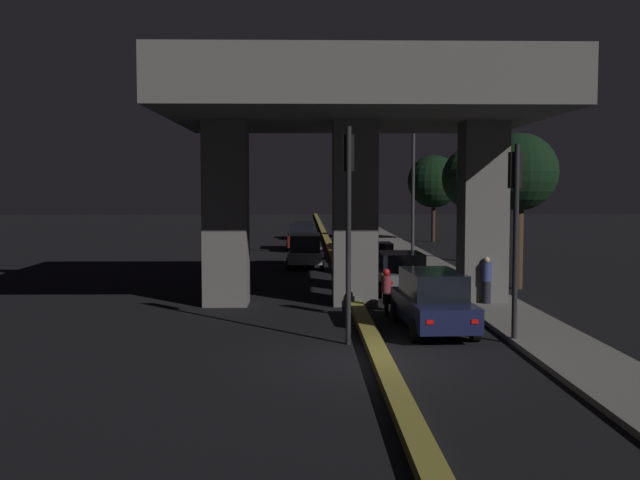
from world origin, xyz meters
TOP-DOWN VIEW (x-y plane):
  - ground_plane at (0.00, 0.00)m, footprint 200.00×200.00m
  - median_divider at (0.00, 35.00)m, footprint 0.46×126.00m
  - sidewalk_right at (4.77, 28.00)m, footprint 2.22×126.00m
  - elevated_overpass at (0.00, 8.92)m, footprint 12.71×11.08m
  - traffic_light_left_of_median at (-0.63, 2.14)m, footprint 0.30×0.49m
  - traffic_light_right_of_median at (3.76, 2.14)m, footprint 0.30×0.49m
  - street_lamp at (3.73, 22.93)m, footprint 2.67×0.32m
  - car_dark_blue_lead at (1.90, 3.82)m, footprint 2.01×4.74m
  - car_grey_second at (2.02, 11.87)m, footprint 2.04×4.09m
  - car_silver_third at (1.69, 18.55)m, footprint 1.89×4.18m
  - car_white_fourth at (1.62, 25.53)m, footprint 2.13×4.75m
  - car_grey_fifth at (1.71, 32.32)m, footprint 1.91×4.83m
  - car_silver_lead_oncoming at (-1.70, 21.40)m, footprint 1.96×4.30m
  - car_dark_red_second_oncoming at (-1.94, 32.43)m, footprint 2.04×4.36m
  - car_black_third_oncoming at (-1.80, 43.45)m, footprint 2.00×4.20m
  - motorcycle_black_filtering_near at (0.91, 6.92)m, footprint 0.34×1.97m
  - motorcycle_blue_filtering_mid at (0.96, 14.05)m, footprint 0.34×1.76m
  - motorcycle_red_filtering_far at (0.91, 22.71)m, footprint 0.33×1.80m
  - pedestrian_on_sidewalk at (4.50, 8.06)m, footprint 0.36×0.36m
  - roadside_tree_kerbside_near at (6.95, 12.84)m, footprint 3.15×3.15m
  - roadside_tree_kerbside_mid at (7.69, 24.08)m, footprint 3.61×3.61m
  - roadside_tree_kerbside_far at (8.15, 39.70)m, footprint 4.01×4.01m

SIDE VIEW (x-z plane):
  - ground_plane at x=0.00m, z-range 0.00..0.00m
  - sidewalk_right at x=4.77m, z-range 0.00..0.15m
  - median_divider at x=0.00m, z-range 0.00..0.22m
  - motorcycle_red_filtering_far at x=0.91m, z-range -0.10..1.33m
  - motorcycle_blue_filtering_mid at x=0.96m, z-range -0.10..1.34m
  - motorcycle_black_filtering_near at x=0.91m, z-range -0.11..1.36m
  - car_grey_fifth at x=1.71m, z-range 0.02..1.43m
  - car_black_third_oncoming at x=-1.80m, z-range 0.02..1.45m
  - car_silver_third at x=1.69m, z-range 0.01..1.51m
  - car_grey_second at x=2.02m, z-range 0.03..1.61m
  - car_dark_red_second_oncoming at x=-1.94m, z-range 0.02..1.74m
  - car_dark_blue_lead at x=1.90m, z-range 0.02..1.77m
  - car_silver_lead_oncoming at x=-1.70m, z-range 0.06..1.78m
  - pedestrian_on_sidewalk at x=4.50m, z-range 0.14..1.75m
  - car_white_fourth at x=1.62m, z-range 0.05..1.89m
  - traffic_light_right_of_median at x=3.76m, z-range 0.95..6.21m
  - traffic_light_left_of_median at x=-0.63m, z-range 1.01..6.72m
  - roadside_tree_kerbside_far at x=8.15m, z-range 1.30..7.95m
  - roadside_tree_kerbside_mid at x=7.69m, z-range 1.40..7.88m
  - roadside_tree_kerbside_near at x=6.95m, z-range 1.54..7.89m
  - street_lamp at x=3.73m, z-range 0.77..9.04m
  - elevated_overpass at x=0.00m, z-range 2.17..11.22m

